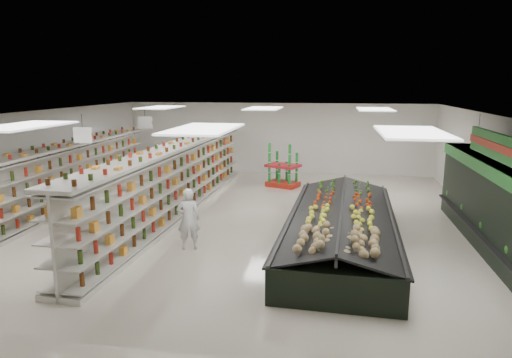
% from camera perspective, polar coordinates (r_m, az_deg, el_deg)
% --- Properties ---
extents(floor, '(16.00, 16.00, 0.00)m').
position_cam_1_polar(floor, '(13.67, -1.62, -5.41)').
color(floor, beige).
rests_on(floor, ground).
extents(ceiling, '(14.00, 16.00, 0.02)m').
position_cam_1_polar(ceiling, '(13.09, -1.70, 8.10)').
color(ceiling, white).
rests_on(ceiling, wall_back).
extents(wall_back, '(14.00, 0.02, 3.20)m').
position_cam_1_polar(wall_back, '(21.11, 2.58, 5.13)').
color(wall_back, white).
rests_on(wall_back, floor).
extents(wall_front, '(14.00, 0.02, 3.20)m').
position_cam_1_polar(wall_front, '(5.97, -17.13, -12.91)').
color(wall_front, white).
rests_on(wall_front, floor).
extents(wall_left, '(0.02, 16.00, 3.20)m').
position_cam_1_polar(wall_left, '(16.16, -26.81, 1.83)').
color(wall_left, white).
rests_on(wall_left, floor).
extents(wall_right, '(0.02, 16.00, 3.20)m').
position_cam_1_polar(wall_right, '(13.78, 28.23, 0.17)').
color(wall_right, white).
rests_on(wall_right, floor).
extents(produce_wall_case, '(0.93, 8.00, 2.20)m').
position_cam_1_polar(produce_wall_case, '(12.31, 28.17, -2.78)').
color(produce_wall_case, black).
rests_on(produce_wall_case, floor).
extents(aisle_sign_near, '(0.52, 0.06, 0.75)m').
position_cam_1_polar(aisle_sign_near, '(12.60, -20.83, 5.15)').
color(aisle_sign_near, white).
rests_on(aisle_sign_near, ceiling).
extents(aisle_sign_far, '(0.52, 0.06, 0.75)m').
position_cam_1_polar(aisle_sign_far, '(16.17, -13.69, 6.88)').
color(aisle_sign_far, white).
rests_on(aisle_sign_far, ceiling).
extents(hortifruti_banner, '(0.12, 3.20, 0.95)m').
position_cam_1_polar(hortifruti_banner, '(11.98, 27.53, 3.79)').
color(hortifruti_banner, '#217C28').
rests_on(hortifruti_banner, ceiling).
extents(gondola_left, '(1.08, 12.11, 2.10)m').
position_cam_1_polar(gondola_left, '(15.83, -23.86, -0.45)').
color(gondola_left, silver).
rests_on(gondola_left, floor).
extents(gondola_center, '(1.29, 12.63, 2.19)m').
position_cam_1_polar(gondola_center, '(14.59, -9.85, -0.41)').
color(gondola_center, silver).
rests_on(gondola_center, floor).
extents(produce_island, '(2.99, 7.50, 1.10)m').
position_cam_1_polar(produce_island, '(11.90, 10.59, -5.72)').
color(produce_island, black).
rests_on(produce_island, floor).
extents(soda_endcap, '(1.49, 1.27, 1.61)m').
position_cam_1_polar(soda_endcap, '(18.22, 3.40, 1.46)').
color(soda_endcap, red).
rests_on(soda_endcap, floor).
extents(shopper_main, '(0.65, 0.52, 1.55)m').
position_cam_1_polar(shopper_main, '(11.42, -8.44, -4.96)').
color(shopper_main, silver).
rests_on(shopper_main, floor).
extents(shopper_background, '(0.60, 0.83, 1.54)m').
position_cam_1_polar(shopper_background, '(17.25, -13.66, 0.52)').
color(shopper_background, tan).
rests_on(shopper_background, floor).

